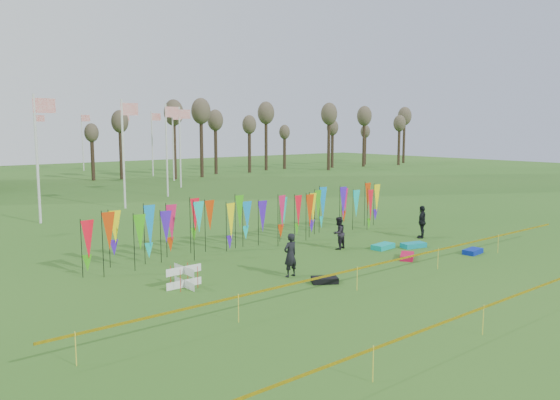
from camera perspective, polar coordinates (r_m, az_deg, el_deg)
ground at (r=22.68m, az=8.66°, el=-7.70°), size 160.00×160.00×0.00m
banner_row at (r=27.62m, az=-1.67°, el=-1.46°), size 18.64×0.64×2.49m
caution_tape_near at (r=21.44m, az=11.04°, el=-6.49°), size 26.00×0.02×0.90m
caution_tape_far at (r=18.63m, az=23.65°, el=-9.14°), size 26.00×0.02×0.90m
tree_line at (r=75.97m, az=0.53°, el=7.71°), size 53.92×1.92×7.84m
box_kite at (r=20.82m, az=-9.99°, el=-7.92°), size 0.75×0.75×0.83m
person_left at (r=21.89m, az=1.09°, el=-5.78°), size 0.67×0.51×1.77m
person_mid at (r=26.98m, az=6.13°, el=-3.45°), size 0.87×0.65×1.61m
person_right at (r=30.49m, az=14.62°, el=-2.22°), size 1.20×1.00×1.78m
kite_bag_turquoise at (r=27.50m, az=10.71°, el=-4.78°), size 1.30×0.75×0.25m
kite_bag_blue at (r=27.56m, az=19.50°, el=-5.08°), size 1.15×0.70×0.23m
kite_bag_red at (r=25.69m, az=13.14°, el=-5.74°), size 1.34×1.17×0.23m
kite_bag_black at (r=21.28m, az=4.69°, el=-8.33°), size 1.14×1.00×0.23m
kite_bag_teal at (r=28.13m, az=13.77°, el=-4.60°), size 1.34×0.86×0.24m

